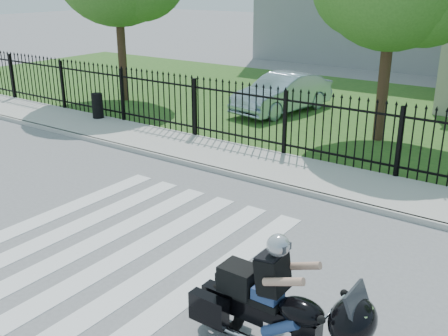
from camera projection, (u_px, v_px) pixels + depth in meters
The scene contains 9 objects.
ground at pixel (120, 244), 9.42m from camera, with size 120.00×120.00×0.00m, color slate.
crosswalk at pixel (120, 244), 9.42m from camera, with size 5.00×5.50×0.01m, color silver, non-canonical shape.
sidewalk at pixel (264, 165), 13.23m from camera, with size 40.00×2.00×0.12m, color #ADAAA3.
curb at pixel (242, 176), 12.47m from camera, with size 40.00×0.12×0.12m, color #ADAAA3.
grass_strip at pixel (366, 113), 18.62m from camera, with size 40.00×12.00×0.02m, color #26521C.
iron_fence at pixel (285, 124), 13.71m from camera, with size 26.00×0.04×1.80m.
motorcycle_rider at pixel (279, 307), 6.42m from camera, with size 2.59×0.76×1.71m.
parked_car at pixel (282, 93), 18.46m from camera, with size 1.43×4.10×1.35m, color #A3BCCE.
litter_bin at pixel (97, 106), 17.36m from camera, with size 0.36×0.36×0.82m, color black.
Camera 1 is at (6.38, -5.76, 4.50)m, focal length 42.00 mm.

